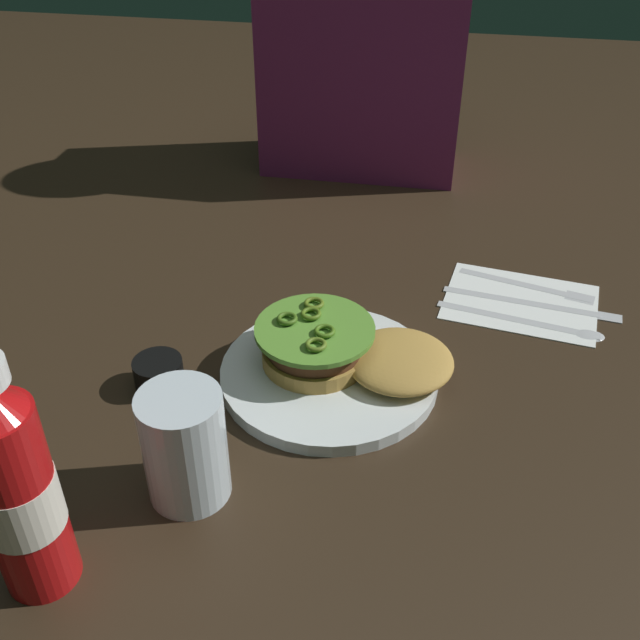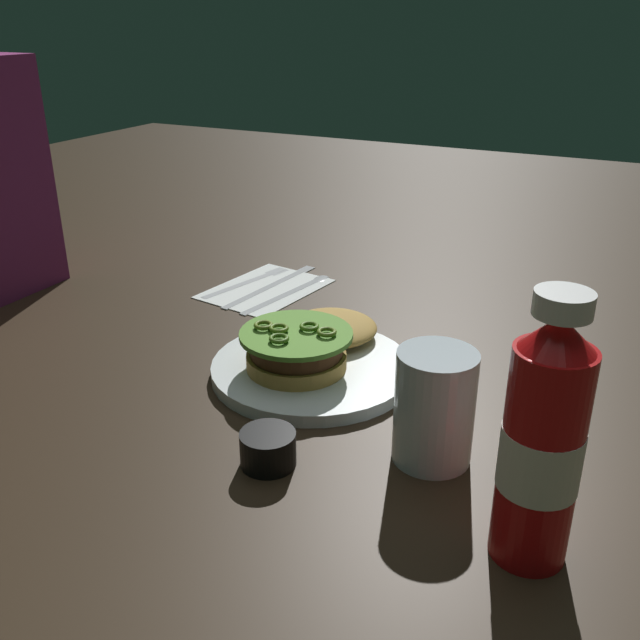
% 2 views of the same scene
% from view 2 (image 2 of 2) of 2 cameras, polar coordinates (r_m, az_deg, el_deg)
% --- Properties ---
extents(ground_plane, '(3.00, 3.00, 0.00)m').
position_cam_2_polar(ground_plane, '(0.87, 1.41, -3.38)').
color(ground_plane, '#2F2216').
extents(dinner_plate, '(0.24, 0.24, 0.01)m').
position_cam_2_polar(dinner_plate, '(0.84, -0.65, -3.97)').
color(dinner_plate, white).
rests_on(dinner_plate, ground_plane).
extents(burger_sandwich, '(0.22, 0.13, 0.05)m').
position_cam_2_polar(burger_sandwich, '(0.84, -0.83, -1.72)').
color(burger_sandwich, '#B68A3F').
rests_on(burger_sandwich, dinner_plate).
extents(ketchup_bottle, '(0.06, 0.06, 0.23)m').
position_cam_2_polar(ketchup_bottle, '(0.56, 17.66, -9.61)').
color(ketchup_bottle, '#BA1011').
rests_on(ketchup_bottle, ground_plane).
extents(water_glass, '(0.08, 0.08, 0.11)m').
position_cam_2_polar(water_glass, '(0.67, 9.31, -7.02)').
color(water_glass, silver).
rests_on(water_glass, ground_plane).
extents(condiment_cup, '(0.05, 0.05, 0.03)m').
position_cam_2_polar(condiment_cup, '(0.68, -4.26, -10.42)').
color(condiment_cup, black).
rests_on(condiment_cup, ground_plane).
extents(napkin, '(0.21, 0.17, 0.00)m').
position_cam_2_polar(napkin, '(1.10, -4.46, 2.59)').
color(napkin, white).
rests_on(napkin, ground_plane).
extents(spoon_utensil, '(0.20, 0.05, 0.00)m').
position_cam_2_polar(spoon_utensil, '(1.09, -1.70, 2.76)').
color(spoon_utensil, silver).
rests_on(spoon_utensil, napkin).
extents(butter_knife, '(0.22, 0.04, 0.00)m').
position_cam_2_polar(butter_knife, '(1.12, -3.59, 3.17)').
color(butter_knife, silver).
rests_on(butter_knife, napkin).
extents(fork_utensil, '(0.17, 0.06, 0.00)m').
position_cam_2_polar(fork_utensil, '(1.13, -5.44, 3.43)').
color(fork_utensil, silver).
rests_on(fork_utensil, napkin).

